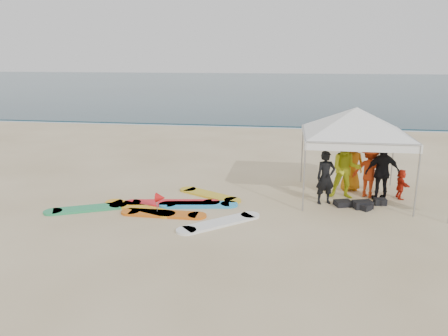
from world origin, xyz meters
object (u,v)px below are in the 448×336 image
(surfboard_spread, at_px, (170,208))
(person_orange_a, at_px, (370,171))
(person_black_a, at_px, (326,178))
(person_yellow, at_px, (346,169))
(person_seated, at_px, (401,184))
(person_black_b, at_px, (382,172))
(marker_pennant, at_px, (161,198))
(canopy_tent, at_px, (357,108))
(person_orange_b, at_px, (351,164))

(surfboard_spread, bearing_deg, person_orange_a, 19.35)
(person_black_a, distance_m, person_yellow, 0.93)
(person_black_a, bearing_deg, person_seated, -1.36)
(person_black_b, bearing_deg, surfboard_spread, 5.45)
(person_black_a, relative_size, person_black_b, 0.90)
(person_seated, bearing_deg, person_yellow, 91.28)
(marker_pennant, bearing_deg, person_seated, 19.46)
(canopy_tent, xyz_separation_m, marker_pennant, (-5.67, -2.46, -2.43))
(person_yellow, bearing_deg, person_orange_a, 19.76)
(person_black_b, relative_size, person_seated, 1.91)
(person_black_b, xyz_separation_m, person_seated, (0.66, 0.27, -0.44))
(person_black_a, distance_m, person_orange_a, 1.72)
(canopy_tent, bearing_deg, surfboard_spread, -160.11)
(person_black_a, xyz_separation_m, person_seated, (2.45, 0.85, -0.35))
(person_orange_a, relative_size, person_seated, 1.79)
(person_black_a, distance_m, person_seated, 2.62)
(person_seated, bearing_deg, person_orange_a, 81.45)
(person_orange_b, bearing_deg, person_black_a, 45.01)
(person_yellow, bearing_deg, person_black_b, -1.32)
(person_black_b, relative_size, person_orange_b, 1.02)
(person_orange_b, xyz_separation_m, surfboard_spread, (-5.58, -2.78, -0.87))
(person_black_a, relative_size, canopy_tent, 0.38)
(person_orange_a, relative_size, person_black_b, 0.94)
(person_black_a, height_order, person_seated, person_black_a)
(person_yellow, distance_m, person_orange_a, 0.85)
(person_seated, height_order, surfboard_spread, person_seated)
(person_yellow, height_order, person_orange_a, person_yellow)
(person_black_a, xyz_separation_m, person_yellow, (0.66, 0.64, 0.14))
(person_black_b, xyz_separation_m, marker_pennant, (-6.57, -2.29, -0.43))
(canopy_tent, height_order, surfboard_spread, canopy_tent)
(person_orange_b, bearing_deg, person_black_b, 117.87)
(person_orange_b, xyz_separation_m, person_seated, (1.50, -0.69, -0.42))
(person_black_a, bearing_deg, marker_pennant, 178.96)
(person_orange_a, distance_m, marker_pennant, 6.77)
(person_orange_b, bearing_deg, person_seated, 141.83)
(person_black_b, bearing_deg, person_black_a, 7.82)
(person_orange_a, bearing_deg, person_yellow, 43.72)
(person_black_a, height_order, canopy_tent, canopy_tent)
(person_orange_a, height_order, person_black_b, person_black_b)
(person_black_b, bearing_deg, canopy_tent, -21.42)
(person_orange_a, height_order, canopy_tent, canopy_tent)
(person_orange_a, relative_size, canopy_tent, 0.39)
(marker_pennant, bearing_deg, person_black_a, 19.57)
(person_black_b, height_order, marker_pennant, person_black_b)
(marker_pennant, height_order, surfboard_spread, marker_pennant)
(person_orange_b, relative_size, marker_pennant, 2.85)
(person_black_b, relative_size, canopy_tent, 0.42)
(person_black_b, height_order, person_seated, person_black_b)
(person_yellow, xyz_separation_m, marker_pennant, (-5.44, -2.34, -0.48))
(person_yellow, relative_size, canopy_tent, 0.44)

